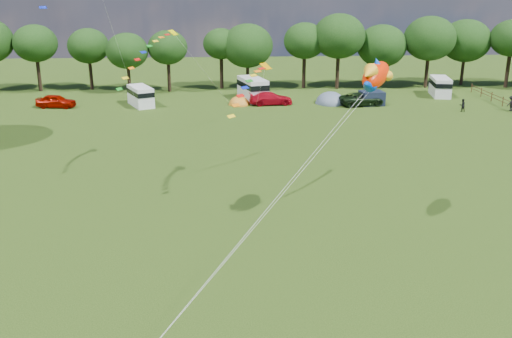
{
  "coord_description": "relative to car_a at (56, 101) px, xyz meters",
  "views": [
    {
      "loc": [
        -1.94,
        -23.98,
        14.73
      ],
      "look_at": [
        0.0,
        8.0,
        4.0
      ],
      "focal_mm": 40.0,
      "sensor_mm": 36.0,
      "label": 1
    }
  ],
  "objects": [
    {
      "name": "car_a",
      "position": [
        0.0,
        0.0,
        0.0
      ],
      "size": [
        4.94,
        2.47,
        1.58
      ],
      "primitive_type": "imported",
      "rotation": [
        0.0,
        0.0,
        1.44
      ],
      "color": "#8F0A00",
      "rests_on": "ground"
    },
    {
      "name": "fish_kite",
      "position": [
        28.49,
        -36.92,
        8.73
      ],
      "size": [
        2.86,
        3.67,
        2.0
      ],
      "rotation": [
        0.0,
        -0.21,
        1.0
      ],
      "color": "#F22500",
      "rests_on": "ground"
    },
    {
      "name": "car_d",
      "position": [
        36.9,
        -1.05,
        -0.02
      ],
      "size": [
        5.99,
        3.42,
        1.54
      ],
      "primitive_type": "imported",
      "rotation": [
        0.0,
        0.0,
        1.73
      ],
      "color": "black",
      "rests_on": "ground"
    },
    {
      "name": "tent_orange",
      "position": [
        21.98,
        0.25,
        -0.77
      ],
      "size": [
        2.64,
        2.89,
        2.06
      ],
      "color": "orange",
      "rests_on": "ground"
    },
    {
      "name": "tree_line",
      "position": [
        27.11,
        10.38,
        5.56
      ],
      "size": [
        102.98,
        10.98,
        10.27
      ],
      "color": "black",
      "rests_on": "ground"
    },
    {
      "name": "campervan_b",
      "position": [
        10.03,
        0.41,
        0.48
      ],
      "size": [
        3.85,
        5.24,
        2.36
      ],
      "rotation": [
        0.0,
        0.0,
        1.99
      ],
      "color": "white",
      "rests_on": "ground"
    },
    {
      "name": "car_c",
      "position": [
        25.85,
        0.11,
        -0.02
      ],
      "size": [
        5.29,
        2.58,
        1.54
      ],
      "primitive_type": "imported",
      "rotation": [
        0.0,
        0.0,
        1.65
      ],
      "color": "#B10818",
      "rests_on": "ground"
    },
    {
      "name": "awning_navy",
      "position": [
        38.14,
        -0.84,
        0.06
      ],
      "size": [
        3.0,
        2.56,
        1.7
      ],
      "primitive_type": "cube",
      "rotation": [
        0.0,
        0.0,
        0.14
      ],
      "color": "black",
      "rests_on": "ground"
    },
    {
      "name": "streamer_kite_b",
      "position": [
        14.74,
        -25.7,
        8.95
      ],
      "size": [
        4.25,
        4.74,
        3.81
      ],
      "rotation": [
        0.0,
        0.0,
        1.03
      ],
      "color": "#E8DC00",
      "rests_on": "ground"
    },
    {
      "name": "campervan_d",
      "position": [
        48.57,
        4.26,
        0.52
      ],
      "size": [
        2.94,
        5.25,
        2.43
      ],
      "rotation": [
        0.0,
        0.0,
        1.4
      ],
      "color": "silver",
      "rests_on": "ground"
    },
    {
      "name": "streamer_kite_c",
      "position": [
        21.94,
        -30.38,
        7.36
      ],
      "size": [
        3.26,
        5.08,
        2.84
      ],
      "rotation": [
        0.0,
        0.0,
        0.83
      ],
      "color": "#DF9500",
      "rests_on": "ground"
    },
    {
      "name": "walker_b",
      "position": [
        53.58,
        -5.07,
        0.1
      ],
      "size": [
        1.26,
        0.91,
        1.78
      ],
      "primitive_type": "imported",
      "rotation": [
        0.0,
        0.0,
        3.51
      ],
      "color": "black",
      "rests_on": "ground"
    },
    {
      "name": "ground_plane",
      "position": [
        21.81,
        -44.61,
        -0.79
      ],
      "size": [
        180.0,
        180.0,
        0.0
      ],
      "primitive_type": "plane",
      "color": "black",
      "rests_on": "ground"
    },
    {
      "name": "campervan_c",
      "position": [
        23.79,
        2.96,
        0.72
      ],
      "size": [
        3.91,
        6.18,
        2.81
      ],
      "rotation": [
        0.0,
        0.0,
        1.85
      ],
      "color": "silver",
      "rests_on": "ground"
    },
    {
      "name": "walker_a",
      "position": [
        47.76,
        -5.06,
        -0.04
      ],
      "size": [
        0.79,
        0.56,
        1.5
      ],
      "primitive_type": "imported",
      "rotation": [
        0.0,
        0.0,
        3.3
      ],
      "color": "black",
      "rests_on": "ground"
    },
    {
      "name": "tent_greyblue",
      "position": [
        33.33,
        0.45,
        -0.77
      ],
      "size": [
        3.8,
        4.16,
        2.83
      ],
      "color": "slate",
      "rests_on": "ground"
    }
  ]
}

